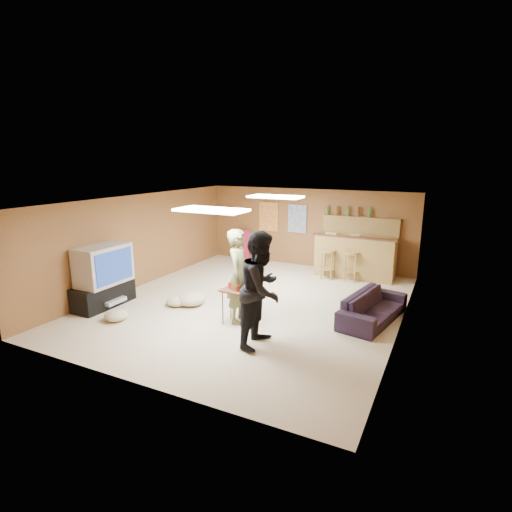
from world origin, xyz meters
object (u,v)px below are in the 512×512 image
at_px(sofa, 373,307).
at_px(person_olive, 239,276).
at_px(bar_counter, 355,256).
at_px(person_black, 262,289).
at_px(tv_body, 103,265).
at_px(tray_table, 236,307).

bearing_deg(sofa, person_olive, 127.28).
distance_m(bar_counter, person_black, 4.62).
height_order(bar_counter, person_olive, person_olive).
distance_m(tv_body, person_black, 3.66).
xyz_separation_m(tv_body, person_olive, (2.86, 0.56, -0.01)).
height_order(tv_body, sofa, tv_body).
distance_m(person_olive, person_black, 1.04).
distance_m(tv_body, tray_table, 2.96).
bearing_deg(tv_body, sofa, 18.13).
height_order(sofa, tray_table, tray_table).
bearing_deg(person_black, tray_table, 56.42).
bearing_deg(tray_table, person_black, -34.09).
bearing_deg(person_black, sofa, -38.97).
xyz_separation_m(person_black, sofa, (1.49, 1.80, -0.69)).
distance_m(person_olive, tray_table, 0.57).
distance_m(bar_counter, tray_table, 4.25).
bearing_deg(tray_table, tv_body, -171.97).
bearing_deg(sofa, bar_counter, 30.65).
bearing_deg(tv_body, person_black, -1.89).
xyz_separation_m(person_black, tray_table, (-0.78, 0.53, -0.62)).
xyz_separation_m(bar_counter, tray_table, (-1.27, -4.04, -0.21)).
xyz_separation_m(bar_counter, person_black, (-0.50, -4.57, 0.41)).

